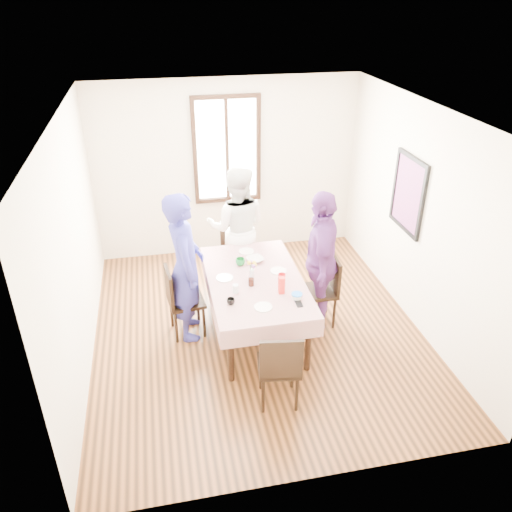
{
  "coord_description": "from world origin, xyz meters",
  "views": [
    {
      "loc": [
        -1.06,
        -5.09,
        3.89
      ],
      "look_at": [
        -0.03,
        -0.09,
        1.1
      ],
      "focal_mm": 35.66,
      "sensor_mm": 36.0,
      "label": 1
    }
  ],
  "objects_px": {
    "chair_left": "(186,301)",
    "chair_right": "(319,291)",
    "dining_table": "(255,306)",
    "chair_near": "(279,365)",
    "person_left": "(185,267)",
    "person_right": "(319,260)",
    "person_far": "(238,228)",
    "chair_far": "(238,254)"
  },
  "relations": [
    {
      "from": "chair_far",
      "to": "person_right",
      "type": "distance_m",
      "value": 1.47
    },
    {
      "from": "person_far",
      "to": "person_right",
      "type": "height_order",
      "value": "person_right"
    },
    {
      "from": "person_left",
      "to": "chair_near",
      "type": "bearing_deg",
      "value": -148.79
    },
    {
      "from": "chair_right",
      "to": "person_left",
      "type": "xyz_separation_m",
      "value": [
        -1.62,
        0.11,
        0.47
      ]
    },
    {
      "from": "dining_table",
      "to": "chair_left",
      "type": "bearing_deg",
      "value": 168.74
    },
    {
      "from": "dining_table",
      "to": "chair_near",
      "type": "xyz_separation_m",
      "value": [
        0.0,
        -1.2,
        0.08
      ]
    },
    {
      "from": "chair_left",
      "to": "person_left",
      "type": "relative_size",
      "value": 0.49
    },
    {
      "from": "chair_left",
      "to": "person_right",
      "type": "bearing_deg",
      "value": 79.62
    },
    {
      "from": "chair_right",
      "to": "person_right",
      "type": "bearing_deg",
      "value": 92.6
    },
    {
      "from": "person_far",
      "to": "dining_table",
      "type": "bearing_deg",
      "value": 104.08
    },
    {
      "from": "chair_left",
      "to": "chair_near",
      "type": "distance_m",
      "value": 1.59
    },
    {
      "from": "dining_table",
      "to": "person_right",
      "type": "distance_m",
      "value": 0.96
    },
    {
      "from": "chair_right",
      "to": "chair_near",
      "type": "bearing_deg",
      "value": 149.37
    },
    {
      "from": "chair_left",
      "to": "chair_near",
      "type": "xyz_separation_m",
      "value": [
        0.82,
        -1.36,
        0.0
      ]
    },
    {
      "from": "chair_left",
      "to": "person_left",
      "type": "distance_m",
      "value": 0.47
    },
    {
      "from": "chair_near",
      "to": "person_far",
      "type": "xyz_separation_m",
      "value": [
        0.0,
        2.38,
        0.42
      ]
    },
    {
      "from": "dining_table",
      "to": "chair_right",
      "type": "relative_size",
      "value": 1.92
    },
    {
      "from": "dining_table",
      "to": "chair_far",
      "type": "bearing_deg",
      "value": 90.0
    },
    {
      "from": "chair_near",
      "to": "dining_table",
      "type": "bearing_deg",
      "value": 98.13
    },
    {
      "from": "dining_table",
      "to": "person_left",
      "type": "height_order",
      "value": "person_left"
    },
    {
      "from": "chair_left",
      "to": "person_far",
      "type": "bearing_deg",
      "value": 134.46
    },
    {
      "from": "chair_right",
      "to": "person_far",
      "type": "bearing_deg",
      "value": 38.79
    },
    {
      "from": "chair_right",
      "to": "chair_far",
      "type": "distance_m",
      "value": 1.41
    },
    {
      "from": "person_left",
      "to": "person_far",
      "type": "distance_m",
      "value": 1.29
    },
    {
      "from": "dining_table",
      "to": "chair_far",
      "type": "distance_m",
      "value": 1.2
    },
    {
      "from": "chair_far",
      "to": "person_far",
      "type": "height_order",
      "value": "person_far"
    },
    {
      "from": "chair_left",
      "to": "person_far",
      "type": "relative_size",
      "value": 0.52
    },
    {
      "from": "dining_table",
      "to": "chair_right",
      "type": "height_order",
      "value": "chair_right"
    },
    {
      "from": "dining_table",
      "to": "person_far",
      "type": "distance_m",
      "value": 1.28
    },
    {
      "from": "chair_left",
      "to": "chair_near",
      "type": "height_order",
      "value": "same"
    },
    {
      "from": "chair_far",
      "to": "person_far",
      "type": "xyz_separation_m",
      "value": [
        0.0,
        -0.02,
        0.42
      ]
    },
    {
      "from": "chair_right",
      "to": "chair_far",
      "type": "relative_size",
      "value": 1.0
    },
    {
      "from": "person_left",
      "to": "person_right",
      "type": "bearing_deg",
      "value": -93.09
    },
    {
      "from": "chair_right",
      "to": "dining_table",
      "type": "bearing_deg",
      "value": 96.4
    },
    {
      "from": "chair_left",
      "to": "chair_right",
      "type": "distance_m",
      "value": 1.65
    },
    {
      "from": "chair_near",
      "to": "person_left",
      "type": "relative_size",
      "value": 0.49
    },
    {
      "from": "dining_table",
      "to": "chair_far",
      "type": "relative_size",
      "value": 1.92
    },
    {
      "from": "chair_near",
      "to": "person_left",
      "type": "bearing_deg",
      "value": 128.53
    },
    {
      "from": "chair_far",
      "to": "person_right",
      "type": "bearing_deg",
      "value": 120.24
    },
    {
      "from": "chair_far",
      "to": "person_left",
      "type": "distance_m",
      "value": 1.39
    },
    {
      "from": "chair_right",
      "to": "person_far",
      "type": "xyz_separation_m",
      "value": [
        -0.82,
        1.12,
        0.42
      ]
    },
    {
      "from": "chair_near",
      "to": "person_right",
      "type": "height_order",
      "value": "person_right"
    }
  ]
}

